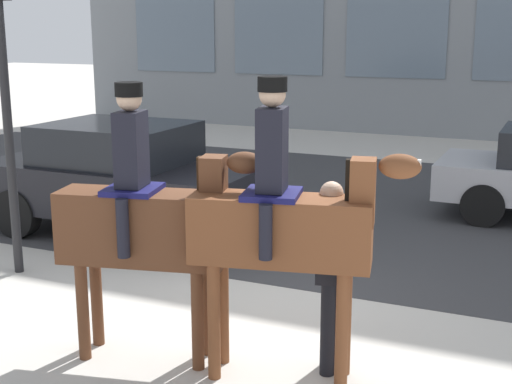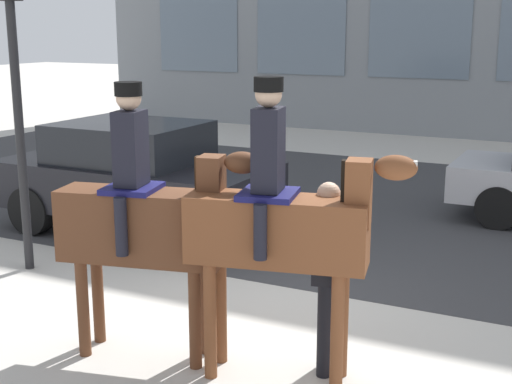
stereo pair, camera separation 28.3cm
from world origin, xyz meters
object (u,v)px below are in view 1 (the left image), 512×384
at_px(mounted_horse_companion, 285,223).
at_px(pedestrian_bystander, 328,262).
at_px(mounted_horse_lead, 146,220).
at_px(traffic_light, 1,53).
at_px(street_car_near_lane, 123,176).

bearing_deg(mounted_horse_companion, pedestrian_bystander, 27.43).
distance_m(mounted_horse_lead, traffic_light, 3.34).
relative_size(mounted_horse_companion, traffic_light, 0.65).
height_order(pedestrian_bystander, traffic_light, traffic_light).
bearing_deg(traffic_light, mounted_horse_companion, -16.22).
xyz_separation_m(mounted_horse_companion, street_car_near_lane, (-3.84, 3.23, -0.55)).
bearing_deg(mounted_horse_lead, mounted_horse_companion, -6.49).
relative_size(mounted_horse_lead, street_car_near_lane, 0.62).
bearing_deg(mounted_horse_companion, mounted_horse_lead, 174.27).
relative_size(mounted_horse_lead, mounted_horse_companion, 0.97).
distance_m(mounted_horse_lead, street_car_near_lane, 4.27).
xyz_separation_m(mounted_horse_lead, pedestrian_bystander, (1.57, 0.40, -0.30)).
distance_m(mounted_horse_companion, street_car_near_lane, 5.04).
xyz_separation_m(mounted_horse_companion, traffic_light, (-4.02, 1.17, 1.29)).
bearing_deg(traffic_light, pedestrian_bystander, -12.01).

